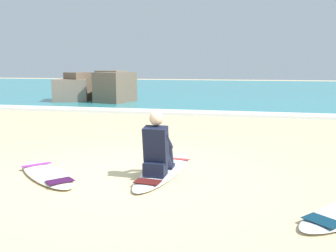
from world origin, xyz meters
The scene contains 7 objects.
ground_plane centered at (0.00, 0.00, 0.00)m, with size 80.00×80.00×0.00m, color #CCB584.
sea centered at (0.00, 21.09, 0.05)m, with size 80.00×28.00×0.10m, color teal.
breaking_foam centered at (0.00, 7.39, 0.06)m, with size 80.00×0.90×0.11m, color white.
surfboard_main centered at (0.44, 0.29, 0.04)m, with size 0.73×2.32×0.08m.
surfer_seated centered at (0.40, 0.00, 0.44)m, with size 0.38×0.71×0.95m.
surfboard_spare_near centered at (-1.27, -0.31, 0.04)m, with size 1.70×1.57×0.08m.
rock_outcrop_distant centered at (-5.19, 10.50, 0.61)m, with size 3.91×3.01×1.45m.
Camera 1 is at (1.79, -5.28, 1.68)m, focal length 39.95 mm.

